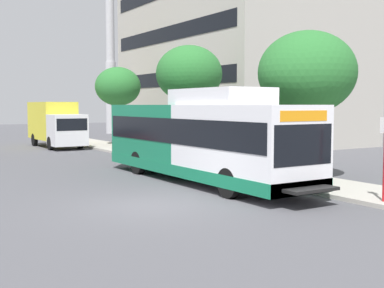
% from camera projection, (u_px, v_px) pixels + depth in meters
% --- Properties ---
extents(ground_plane, '(120.00, 120.00, 0.00)m').
position_uv_depth(ground_plane, '(67.00, 175.00, 21.84)').
color(ground_plane, '#4C4C51').
extents(sidewalk_curb, '(3.00, 56.00, 0.14)m').
position_uv_depth(sidewalk_curb, '(224.00, 167.00, 23.83)').
color(sidewalk_curb, '#A8A399').
rests_on(sidewalk_curb, ground).
extents(transit_bus, '(2.58, 12.25, 3.65)m').
position_uv_depth(transit_bus, '(200.00, 139.00, 19.80)').
color(transit_bus, white).
rests_on(transit_bus, ground).
extents(street_tree_near_stop, '(3.92, 3.92, 5.86)m').
position_uv_depth(street_tree_near_stop, '(307.00, 73.00, 20.00)').
color(street_tree_near_stop, '#4C3823').
rests_on(street_tree_near_stop, sidewalk_curb).
extents(street_tree_mid_block, '(3.67, 3.67, 6.18)m').
position_uv_depth(street_tree_mid_block, '(189.00, 74.00, 27.59)').
color(street_tree_mid_block, '#4C3823').
rests_on(street_tree_mid_block, sidewalk_curb).
extents(street_tree_far_block, '(3.23, 3.23, 5.59)m').
position_uv_depth(street_tree_far_block, '(118.00, 87.00, 35.55)').
color(street_tree_far_block, '#4C3823').
rests_on(street_tree_far_block, sidewalk_curb).
extents(box_truck_background, '(2.32, 7.01, 3.25)m').
position_uv_depth(box_truck_background, '(56.00, 123.00, 35.99)').
color(box_truck_background, silver).
rests_on(box_truck_background, ground).
extents(lattice_comm_tower, '(1.10, 1.10, 32.70)m').
position_uv_depth(lattice_comm_tower, '(110.00, 29.00, 52.56)').
color(lattice_comm_tower, '#B7B7BC').
rests_on(lattice_comm_tower, ground).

